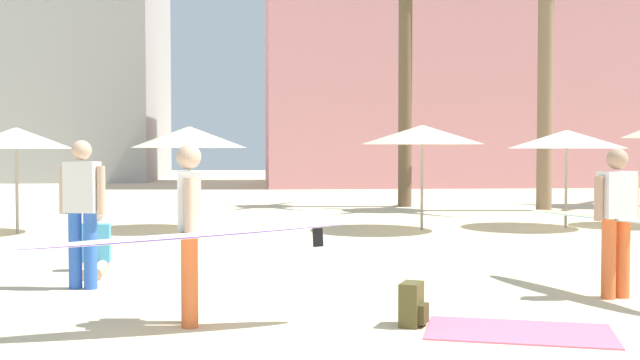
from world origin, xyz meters
TOP-DOWN VIEW (x-y plane):
  - hotel_pink at (8.05, 33.63)m, footprint 18.40×10.64m
  - cafe_umbrella_0 at (4.99, 11.57)m, footprint 2.52×2.52m
  - cafe_umbrella_1 at (-3.13, 11.86)m, footprint 2.44×2.44m
  - cafe_umbrella_3 at (1.76, 11.31)m, footprint 2.58×2.58m
  - cafe_umbrella_6 at (-6.54, 11.37)m, footprint 2.24×2.24m
  - beach_towel at (0.69, 2.24)m, footprint 1.91×1.43m
  - backpack at (-0.24, 2.59)m, footprint 0.33×0.35m
  - person_near_left at (-2.38, 2.69)m, footprint 3.16×1.07m
  - person_near_right at (2.35, 3.88)m, footprint 1.18×2.79m
  - person_mid_left at (-3.97, 6.16)m, footprint 0.46×1.02m
  - person_far_left at (-3.84, 4.90)m, footprint 0.60×0.32m

SIDE VIEW (x-z plane):
  - beach_towel at x=0.69m, z-range 0.00..0.01m
  - backpack at x=-0.24m, z-range -0.01..0.41m
  - person_mid_left at x=-3.97m, z-range -0.15..0.77m
  - person_near_right at x=2.35m, z-range 0.07..1.78m
  - person_near_left at x=-2.38m, z-range 0.06..1.81m
  - person_far_left at x=-3.84m, z-range 0.09..1.90m
  - cafe_umbrella_0 at x=4.99m, z-range 0.86..2.99m
  - cafe_umbrella_6 at x=-6.54m, z-range 0.86..3.01m
  - cafe_umbrella_1 at x=-3.13m, z-range 0.87..3.06m
  - cafe_umbrella_3 at x=1.76m, z-range 0.90..3.12m
  - hotel_pink at x=8.05m, z-range 0.00..13.69m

